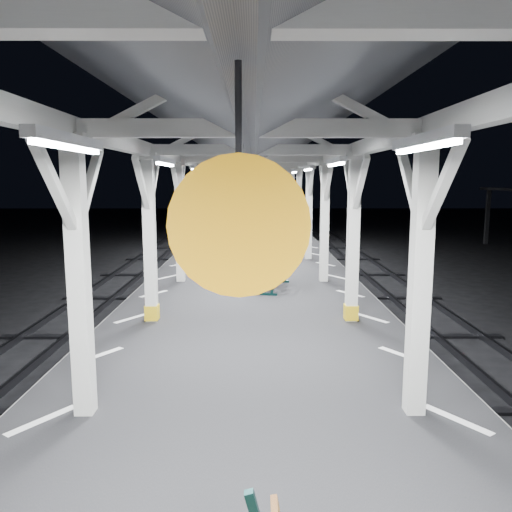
{
  "coord_description": "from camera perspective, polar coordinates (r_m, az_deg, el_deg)",
  "views": [
    {
      "loc": [
        0.05,
        -7.73,
        3.81
      ],
      "look_at": [
        0.09,
        2.8,
        2.2
      ],
      "focal_mm": 35.0,
      "sensor_mm": 36.0,
      "label": 1
    }
  ],
  "objects": [
    {
      "name": "bench_mid",
      "position": [
        12.97,
        2.28,
        -1.63
      ],
      "size": [
        1.02,
        1.79,
        0.92
      ],
      "rotation": [
        0.0,
        0.0,
        -0.25
      ],
      "color": "black",
      "rests_on": "platform"
    },
    {
      "name": "hazard_stripes_right",
      "position": [
        8.56,
        16.35,
        -10.79
      ],
      "size": [
        1.0,
        48.0,
        0.01
      ],
      "primitive_type": "cube",
      "color": "silver",
      "rests_on": "platform"
    },
    {
      "name": "hazard_stripes_left",
      "position": [
        8.59,
        -17.45,
        -10.78
      ],
      "size": [
        1.0,
        48.0,
        0.01
      ],
      "primitive_type": "cube",
      "color": "silver",
      "rests_on": "platform"
    },
    {
      "name": "ground",
      "position": [
        8.62,
        -0.57,
        -17.55
      ],
      "size": [
        120.0,
        120.0,
        0.0
      ],
      "primitive_type": "plane",
      "color": "black",
      "rests_on": "ground"
    },
    {
      "name": "bench_far",
      "position": [
        21.35,
        -1.07,
        2.55
      ],
      "size": [
        1.11,
        1.94,
        0.99
      ],
      "rotation": [
        0.0,
        0.0,
        -0.25
      ],
      "color": "black",
      "rests_on": "platform"
    },
    {
      "name": "platform",
      "position": [
        8.41,
        -0.58,
        -14.49
      ],
      "size": [
        6.0,
        50.0,
        1.0
      ],
      "primitive_type": "cube",
      "color": "black",
      "rests_on": "ground"
    },
    {
      "name": "canopy",
      "position": [
        7.75,
        -0.62,
        14.29
      ],
      "size": [
        5.4,
        49.0,
        4.65
      ],
      "color": "silver",
      "rests_on": "platform"
    }
  ]
}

